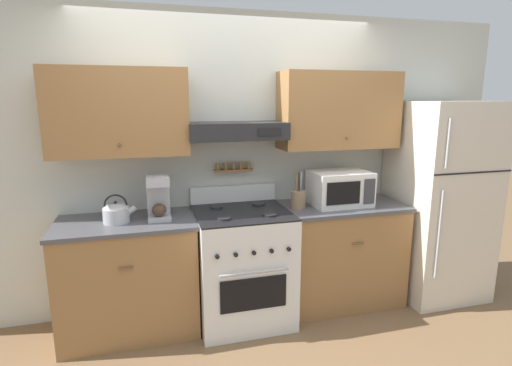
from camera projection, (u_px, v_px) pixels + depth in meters
ground_plane at (251, 334)px, 3.17m from camera, size 16.00×16.00×0.00m
wall_back at (233, 148)px, 3.44m from camera, size 5.20×0.46×2.55m
counter_left at (129, 276)px, 3.14m from camera, size 1.05×0.63×0.92m
counter_right at (340, 253)px, 3.62m from camera, size 1.08×0.63×0.92m
stove_range at (243, 265)px, 3.32m from camera, size 0.76×0.74×1.09m
refrigerator at (439, 200)px, 3.71m from camera, size 0.78×0.75×1.81m
tea_kettle at (116, 212)px, 3.00m from camera, size 0.25×0.19×0.22m
coffee_maker at (158, 197)px, 3.09m from camera, size 0.17×0.21×0.34m
microwave at (340, 188)px, 3.48m from camera, size 0.50×0.37×0.30m
utensil_crock at (298, 199)px, 3.38m from camera, size 0.13×0.13×0.31m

